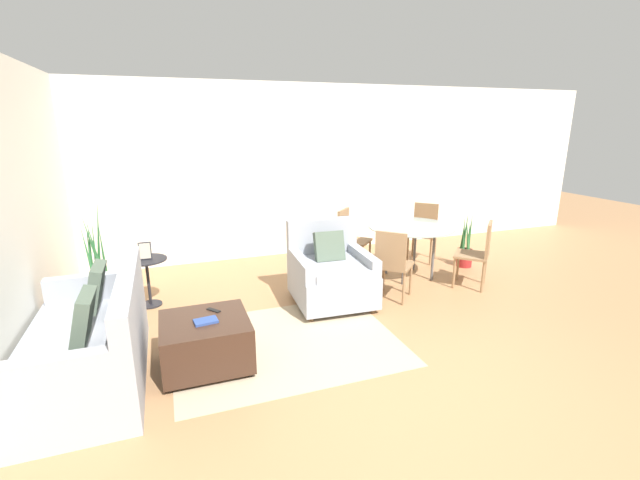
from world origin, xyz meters
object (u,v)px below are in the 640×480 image
(armchair, at_px, (331,274))
(tv_remote_primary, at_px, (214,310))
(picture_frame, at_px, (145,251))
(couch, at_px, (91,347))
(dining_chair_near_left, at_px, (392,261))
(side_table, at_px, (147,273))
(potted_plant_small, at_px, (465,251))
(dining_chair_far_left, at_px, (349,235))
(dining_chair_near_right, at_px, (479,250))
(dining_chair_far_right, at_px, (424,228))
(book_stack, at_px, (206,321))
(dining_table, at_px, (411,231))
(potted_plant, at_px, (100,289))
(ottoman, at_px, (206,341))

(armchair, relative_size, tv_remote_primary, 7.04)
(armchair, height_order, picture_frame, armchair)
(couch, distance_m, dining_chair_near_left, 3.31)
(side_table, relative_size, potted_plant_small, 0.69)
(dining_chair_far_left, bearing_deg, dining_chair_near_right, -45.00)
(side_table, bearing_deg, picture_frame, 90.00)
(side_table, xyz_separation_m, dining_chair_far_right, (4.12, 0.44, 0.10))
(couch, height_order, book_stack, couch)
(couch, relative_size, armchair, 1.78)
(armchair, relative_size, dining_table, 0.82)
(dining_table, relative_size, dining_chair_far_left, 1.33)
(armchair, bearing_deg, dining_chair_near_left, -15.42)
(potted_plant, relative_size, dining_chair_near_left, 1.51)
(dining_chair_near_right, bearing_deg, armchair, 174.34)
(armchair, xyz_separation_m, picture_frame, (-2.10, 0.66, 0.32))
(dining_chair_near_left, relative_size, potted_plant_small, 1.06)
(book_stack, bearing_deg, dining_chair_near_left, 19.11)
(ottoman, distance_m, dining_chair_near_left, 2.44)
(dining_table, height_order, dining_chair_far_left, dining_chair_far_left)
(side_table, distance_m, dining_chair_far_left, 2.86)
(book_stack, relative_size, dining_chair_near_right, 0.24)
(couch, relative_size, dining_chair_far_right, 1.95)
(dining_table, xyz_separation_m, dining_chair_near_left, (-0.65, -0.65, -0.16))
(dining_chair_near_left, height_order, dining_chair_far_left, same)
(armchair, xyz_separation_m, dining_chair_far_left, (0.73, 1.10, 0.15))
(potted_plant, xyz_separation_m, dining_table, (3.99, -0.13, 0.36))
(tv_remote_primary, height_order, dining_chair_far_right, dining_chair_far_right)
(couch, relative_size, dining_chair_near_right, 1.95)
(picture_frame, bearing_deg, dining_table, -3.45)
(dining_chair_far_right, bearing_deg, ottoman, -150.47)
(ottoman, relative_size, dining_chair_far_right, 0.85)
(armchair, distance_m, tv_remote_primary, 1.68)
(dining_chair_near_right, xyz_separation_m, dining_chair_far_left, (-1.30, 1.30, 0.00))
(tv_remote_primary, relative_size, picture_frame, 0.69)
(dining_chair_near_right, bearing_deg, dining_chair_near_left, 180.00)
(ottoman, bearing_deg, book_stack, -79.12)
(dining_chair_near_left, height_order, dining_chair_near_right, same)
(ottoman, distance_m, dining_table, 3.30)
(armchair, bearing_deg, tv_remote_primary, -152.24)
(couch, bearing_deg, dining_chair_far_right, 23.21)
(side_table, xyz_separation_m, dining_chair_near_right, (4.12, -0.86, 0.10))
(ottoman, bearing_deg, tv_remote_primary, 58.73)
(dining_chair_near_left, xyz_separation_m, dining_chair_near_right, (1.30, 0.00, 0.00))
(ottoman, xyz_separation_m, dining_table, (2.96, 1.40, 0.43))
(potted_plant, bearing_deg, picture_frame, 9.04)
(couch, relative_size, side_table, 2.97)
(armchair, relative_size, dining_chair_near_left, 1.09)
(dining_table, height_order, dining_chair_near_right, dining_chair_near_right)
(dining_table, distance_m, dining_chair_near_right, 0.93)
(couch, bearing_deg, dining_chair_far_left, 30.98)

